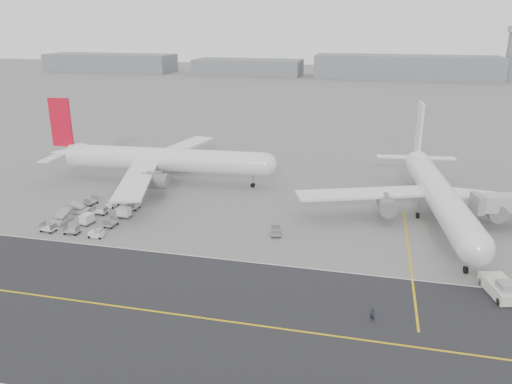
% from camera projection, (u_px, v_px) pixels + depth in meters
% --- Properties ---
extents(ground, '(700.00, 700.00, 0.00)m').
position_uv_depth(ground, '(213.00, 252.00, 78.52)').
color(ground, gray).
rests_on(ground, ground).
extents(taxiway, '(220.00, 59.00, 0.03)m').
position_uv_depth(taxiway, '(207.00, 319.00, 60.89)').
color(taxiway, '#29292B').
rests_on(taxiway, ground).
extents(horizon_buildings, '(520.00, 28.00, 28.00)m').
position_uv_depth(horizon_buildings, '(388.00, 78.00, 311.09)').
color(horizon_buildings, gray).
rests_on(horizon_buildings, ground).
extents(control_tower, '(7.00, 7.00, 31.25)m').
position_uv_depth(control_tower, '(512.00, 53.00, 295.12)').
color(control_tower, gray).
rests_on(control_tower, ground).
extents(airliner_a, '(52.97, 52.28, 18.26)m').
position_uv_depth(airliner_a, '(159.00, 159.00, 110.51)').
color(airliner_a, white).
rests_on(airliner_a, ground).
extents(airliner_b, '(50.98, 51.79, 17.89)m').
position_uv_depth(airliner_b, '(438.00, 193.00, 89.55)').
color(airliner_b, white).
rests_on(airliner_b, ground).
extents(pushback_tug, '(4.84, 9.01, 2.54)m').
position_uv_depth(pushback_tug, '(502.00, 288.00, 65.77)').
color(pushback_tug, silver).
rests_on(pushback_tug, ground).
extents(gse_cluster, '(18.34, 22.09, 1.98)m').
position_uv_depth(gse_cluster, '(94.00, 219.00, 91.15)').
color(gse_cluster, '#97979C').
rests_on(gse_cluster, ground).
extents(stray_dolly, '(2.12, 2.81, 1.54)m').
position_uv_depth(stray_dolly, '(276.00, 236.00, 84.33)').
color(stray_dolly, silver).
rests_on(stray_dolly, ground).
extents(ground_crew_a, '(0.80, 0.69, 1.86)m').
position_uv_depth(ground_crew_a, '(373.00, 315.00, 60.00)').
color(ground_crew_a, black).
rests_on(ground_crew_a, ground).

